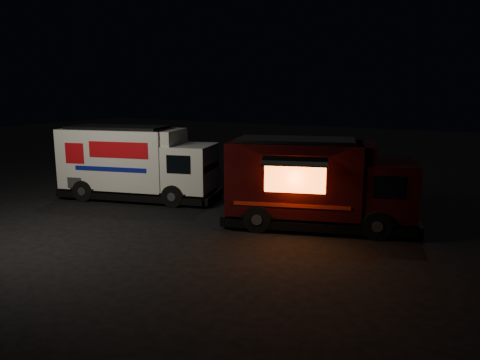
# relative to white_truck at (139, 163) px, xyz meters

# --- Properties ---
(ground) EXTENTS (80.00, 80.00, 0.00)m
(ground) POSITION_rel_white_truck_xyz_m (2.99, -2.38, -1.45)
(ground) COLOR black
(ground) RESTS_ON ground
(white_truck) EXTENTS (6.75, 3.74, 2.90)m
(white_truck) POSITION_rel_white_truck_xyz_m (0.00, 0.00, 0.00)
(white_truck) COLOR silver
(white_truck) RESTS_ON ground
(red_truck) EXTENTS (6.47, 3.96, 2.83)m
(red_truck) POSITION_rel_white_truck_xyz_m (7.63, -0.18, -0.04)
(red_truck) COLOR black
(red_truck) RESTS_ON ground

